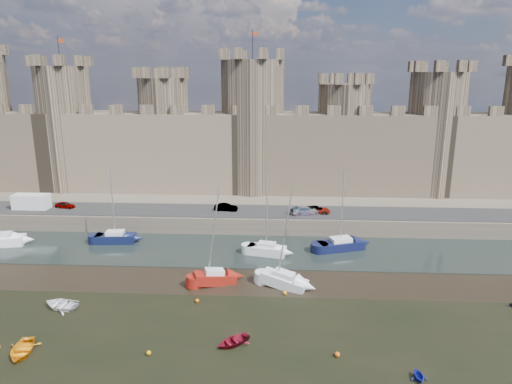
# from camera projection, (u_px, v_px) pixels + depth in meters

# --- Properties ---
(ground) EXTENTS (160.00, 160.00, 0.00)m
(ground) POSITION_uv_depth(u_px,v_px,m) (195.00, 357.00, 38.45)
(ground) COLOR black
(ground) RESTS_ON ground
(water_channel) EXTENTS (160.00, 12.00, 0.08)m
(water_channel) POSITION_uv_depth(u_px,v_px,m) (227.00, 250.00, 61.65)
(water_channel) COLOR black
(water_channel) RESTS_ON ground
(quay) EXTENTS (160.00, 60.00, 2.50)m
(quay) POSITION_uv_depth(u_px,v_px,m) (247.00, 181.00, 96.15)
(quay) COLOR #4C443A
(quay) RESTS_ON ground
(road) EXTENTS (160.00, 7.00, 0.10)m
(road) POSITION_uv_depth(u_px,v_px,m) (234.00, 211.00, 70.69)
(road) COLOR black
(road) RESTS_ON quay
(castle) EXTENTS (108.50, 11.00, 29.00)m
(castle) POSITION_uv_depth(u_px,v_px,m) (238.00, 140.00, 81.97)
(castle) COLOR #42382B
(castle) RESTS_ON quay
(car_0) EXTENTS (3.37, 1.93, 1.08)m
(car_0) POSITION_uv_depth(u_px,v_px,m) (65.00, 205.00, 72.18)
(car_0) COLOR gray
(car_0) RESTS_ON quay
(car_1) EXTENTS (3.70, 1.52, 1.19)m
(car_1) POSITION_uv_depth(u_px,v_px,m) (226.00, 207.00, 70.72)
(car_1) COLOR gray
(car_1) RESTS_ON quay
(car_2) EXTENTS (4.91, 3.04, 1.33)m
(car_2) POSITION_uv_depth(u_px,v_px,m) (305.00, 210.00, 68.98)
(car_2) COLOR gray
(car_2) RESTS_ON quay
(car_3) EXTENTS (4.33, 2.36, 1.15)m
(car_3) POSITION_uv_depth(u_px,v_px,m) (317.00, 210.00, 69.51)
(car_3) COLOR gray
(car_3) RESTS_ON quay
(van) EXTENTS (5.52, 2.29, 2.39)m
(van) POSITION_uv_depth(u_px,v_px,m) (31.00, 202.00, 71.58)
(van) COLOR silver
(van) RESTS_ON quay
(sailboat_0) EXTENTS (6.38, 3.52, 11.28)m
(sailboat_0) POSITION_uv_depth(u_px,v_px,m) (1.00, 240.00, 63.19)
(sailboat_0) COLOR white
(sailboat_0) RESTS_ON ground
(sailboat_1) EXTENTS (5.65, 2.60, 10.99)m
(sailboat_1) POSITION_uv_depth(u_px,v_px,m) (115.00, 237.00, 64.18)
(sailboat_1) COLOR black
(sailboat_1) RESTS_ON ground
(sailboat_2) EXTENTS (5.28, 3.03, 10.73)m
(sailboat_2) POSITION_uv_depth(u_px,v_px,m) (267.00, 249.00, 59.89)
(sailboat_2) COLOR silver
(sailboat_2) RESTS_ON ground
(sailboat_3) EXTENTS (6.63, 4.26, 10.84)m
(sailboat_3) POSITION_uv_depth(u_px,v_px,m) (341.00, 244.00, 61.63)
(sailboat_3) COLOR black
(sailboat_3) RESTS_ON ground
(sailboat_4) EXTENTS (5.11, 3.40, 11.14)m
(sailboat_4) POSITION_uv_depth(u_px,v_px,m) (215.00, 277.00, 51.71)
(sailboat_4) COLOR maroon
(sailboat_4) RESTS_ON ground
(sailboat_5) EXTENTS (5.56, 3.81, 11.17)m
(sailboat_5) POSITION_uv_depth(u_px,v_px,m) (284.00, 280.00, 51.03)
(sailboat_5) COLOR silver
(sailboat_5) RESTS_ON ground
(dinghy_0) EXTENTS (3.23, 4.05, 0.75)m
(dinghy_0) POSITION_uv_depth(u_px,v_px,m) (22.00, 350.00, 38.71)
(dinghy_0) COLOR orange
(dinghy_0) RESTS_ON ground
(dinghy_4) EXTENTS (3.82, 3.65, 0.64)m
(dinghy_4) POSITION_uv_depth(u_px,v_px,m) (233.00, 342.00, 40.05)
(dinghy_4) COLOR maroon
(dinghy_4) RESTS_ON ground
(dinghy_5) EXTENTS (1.54, 1.74, 0.84)m
(dinghy_5) POSITION_uv_depth(u_px,v_px,m) (419.00, 375.00, 35.41)
(dinghy_5) COLOR #161E9A
(dinghy_5) RESTS_ON ground
(dinghy_6) EXTENTS (4.08, 3.34, 0.74)m
(dinghy_6) POSITION_uv_depth(u_px,v_px,m) (61.00, 305.00, 46.29)
(dinghy_6) COLOR silver
(dinghy_6) RESTS_ON ground
(buoy_1) EXTENTS (0.44, 0.44, 0.44)m
(buoy_1) POSITION_uv_depth(u_px,v_px,m) (197.00, 301.00, 47.52)
(buoy_1) COLOR #DC5009
(buoy_1) RESTS_ON ground
(buoy_3) EXTENTS (0.43, 0.43, 0.43)m
(buoy_3) POSITION_uv_depth(u_px,v_px,m) (285.00, 293.00, 49.21)
(buoy_3) COLOR orange
(buoy_3) RESTS_ON ground
(buoy_4) EXTENTS (0.43, 0.43, 0.43)m
(buoy_4) POSITION_uv_depth(u_px,v_px,m) (149.00, 353.00, 38.64)
(buoy_4) COLOR #BF8008
(buoy_4) RESTS_ON ground
(buoy_5) EXTENTS (0.46, 0.46, 0.46)m
(buoy_5) POSITION_uv_depth(u_px,v_px,m) (337.00, 354.00, 38.39)
(buoy_5) COLOR #D65309
(buoy_5) RESTS_ON ground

